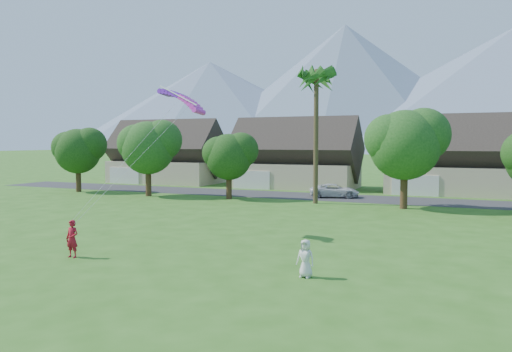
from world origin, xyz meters
The scene contains 10 objects.
ground centered at (0.00, 0.00, 0.00)m, with size 500.00×500.00×0.00m, color #2D6019.
street centered at (0.00, 34.00, 0.01)m, with size 90.00×7.00×0.01m, color #2D2D30.
kite_flyer centered at (-6.84, 2.79, 0.94)m, with size 0.68×0.45×1.88m, color #A31224.
watcher centered at (4.93, 3.94, 0.81)m, with size 0.79×0.52×1.62m, color silver.
parked_car centered at (-1.63, 34.00, 0.70)m, with size 2.33×5.05×1.40m, color silver.
mountain_ridge centered at (10.40, 260.00, 29.07)m, with size 540.00×240.00×70.00m.
houses_row centered at (0.49, 42.99, 3.44)m, with size 72.75×8.19×8.86m.
tree_row centered at (-1.14, 27.92, 4.89)m, with size 62.27×6.67×8.45m.
fan_palm centered at (-2.00, 28.50, 11.80)m, with size 3.00×3.00×13.80m.
parafoil_kite centered at (-5.11, 10.49, 8.46)m, with size 3.45×1.26×0.50m.
Camera 1 is at (11.32, -16.04, 5.79)m, focal length 35.00 mm.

